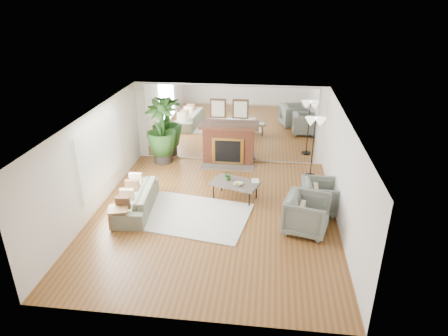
# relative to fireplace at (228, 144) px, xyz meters

# --- Properties ---
(ground) EXTENTS (7.00, 7.00, 0.00)m
(ground) POSITION_rel_fireplace_xyz_m (0.00, -3.26, -0.66)
(ground) COLOR brown
(ground) RESTS_ON ground
(wall_left) EXTENTS (0.02, 7.00, 2.50)m
(wall_left) POSITION_rel_fireplace_xyz_m (-2.99, -3.26, 0.59)
(wall_left) COLOR silver
(wall_left) RESTS_ON ground
(wall_right) EXTENTS (0.02, 7.00, 2.50)m
(wall_right) POSITION_rel_fireplace_xyz_m (2.99, -3.26, 0.59)
(wall_right) COLOR silver
(wall_right) RESTS_ON ground
(wall_back) EXTENTS (6.00, 0.02, 2.50)m
(wall_back) POSITION_rel_fireplace_xyz_m (0.00, 0.23, 0.59)
(wall_back) COLOR silver
(wall_back) RESTS_ON ground
(mirror_panel) EXTENTS (5.40, 0.04, 2.40)m
(mirror_panel) POSITION_rel_fireplace_xyz_m (0.00, 0.21, 0.59)
(mirror_panel) COLOR silver
(mirror_panel) RESTS_ON wall_back
(window_panel) EXTENTS (0.04, 2.40, 1.50)m
(window_panel) POSITION_rel_fireplace_xyz_m (-2.96, -2.86, 0.69)
(window_panel) COLOR #B2E09E
(window_panel) RESTS_ON wall_left
(fireplace) EXTENTS (1.85, 0.83, 2.05)m
(fireplace) POSITION_rel_fireplace_xyz_m (0.00, 0.00, 0.00)
(fireplace) COLOR brown
(fireplace) RESTS_ON ground
(area_rug) EXTENTS (2.99, 2.36, 0.03)m
(area_rug) POSITION_rel_fireplace_xyz_m (-0.53, -3.40, -0.64)
(area_rug) COLOR silver
(area_rug) RESTS_ON ground
(coffee_table) EXTENTS (1.39, 1.06, 0.49)m
(coffee_table) POSITION_rel_fireplace_xyz_m (0.44, -2.36, -0.21)
(coffee_table) COLOR #61584C
(coffee_table) RESTS_ON ground
(sofa) EXTENTS (0.97, 2.11, 0.60)m
(sofa) POSITION_rel_fireplace_xyz_m (-2.01, -3.25, -0.36)
(sofa) COLOR slate
(sofa) RESTS_ON ground
(armchair_back) EXTENTS (0.92, 0.89, 0.82)m
(armchair_back) POSITION_rel_fireplace_xyz_m (2.60, -2.74, -0.25)
(armchair_back) COLOR gray
(armchair_back) RESTS_ON ground
(armchair_front) EXTENTS (1.18, 1.16, 0.89)m
(armchair_front) POSITION_rel_fireplace_xyz_m (2.21, -3.73, -0.22)
(armchair_front) COLOR gray
(armchair_front) RESTS_ON ground
(side_table) EXTENTS (0.56, 0.56, 0.52)m
(side_table) POSITION_rel_fireplace_xyz_m (-2.13, -4.10, -0.23)
(side_table) COLOR brown
(side_table) RESTS_ON ground
(potted_ficus) EXTENTS (1.04, 1.04, 2.06)m
(potted_ficus) POSITION_rel_fireplace_xyz_m (-2.11, -0.16, 0.44)
(potted_ficus) COLOR black
(potted_ficus) RESTS_ON ground
(floor_lamp) EXTENTS (0.60, 0.33, 1.83)m
(floor_lamp) POSITION_rel_fireplace_xyz_m (2.55, -0.72, 0.90)
(floor_lamp) COLOR black
(floor_lamp) RESTS_ON ground
(tabletop_plant) EXTENTS (0.25, 0.22, 0.27)m
(tabletop_plant) POSITION_rel_fireplace_xyz_m (0.24, -2.26, -0.03)
(tabletop_plant) COLOR #2F5820
(tabletop_plant) RESTS_ON coffee_table
(fruit_bowl) EXTENTS (0.29, 0.29, 0.06)m
(fruit_bowl) POSITION_rel_fireplace_xyz_m (0.52, -2.54, -0.14)
(fruit_bowl) COLOR brown
(fruit_bowl) RESTS_ON coffee_table
(book) EXTENTS (0.22, 0.29, 0.02)m
(book) POSITION_rel_fireplace_xyz_m (0.86, -2.27, -0.16)
(book) COLOR brown
(book) RESTS_ON coffee_table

